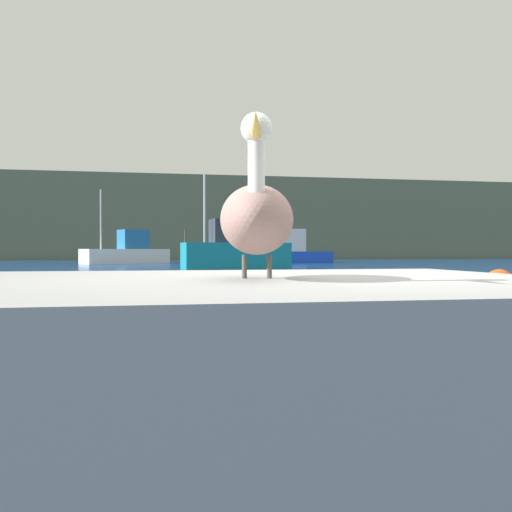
# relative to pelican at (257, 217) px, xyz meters

# --- Properties ---
(ground_plane) EXTENTS (260.00, 260.00, 0.00)m
(ground_plane) POSITION_rel_pelican_xyz_m (0.75, 0.49, -1.24)
(ground_plane) COLOR navy
(hillside_backdrop) EXTENTS (140.00, 12.23, 9.22)m
(hillside_backdrop) POSITION_rel_pelican_xyz_m (0.75, 65.43, 3.37)
(hillside_backdrop) COLOR #5B664C
(hillside_backdrop) RESTS_ON ground
(pier_dock) EXTENTS (3.79, 3.06, 0.88)m
(pier_dock) POSITION_rel_pelican_xyz_m (0.00, 0.02, -0.80)
(pier_dock) COLOR #979797
(pier_dock) RESTS_ON ground
(pelican) EXTENTS (0.62, 1.33, 0.90)m
(pelican) POSITION_rel_pelican_xyz_m (0.00, 0.00, 0.00)
(pelican) COLOR gray
(pelican) RESTS_ON pier_dock
(fishing_boat_white) EXTENTS (6.85, 4.88, 5.58)m
(fishing_boat_white) POSITION_rel_pelican_xyz_m (-1.70, 42.50, -0.38)
(fishing_boat_white) COLOR white
(fishing_boat_white) RESTS_ON ground
(fishing_boat_blue) EXTENTS (6.64, 2.83, 5.21)m
(fishing_boat_blue) POSITION_rel_pelican_xyz_m (11.12, 41.68, -0.32)
(fishing_boat_blue) COLOR blue
(fishing_boat_blue) RESTS_ON ground
(fishing_boat_teal) EXTENTS (5.88, 2.46, 5.08)m
(fishing_boat_teal) POSITION_rel_pelican_xyz_m (4.29, 27.60, -0.25)
(fishing_boat_teal) COLOR teal
(fishing_boat_teal) RESTS_ON ground
(mooring_buoy) EXTENTS (0.64, 0.64, 0.64)m
(mooring_buoy) POSITION_rel_pelican_xyz_m (6.70, 7.56, -0.92)
(mooring_buoy) COLOR #E54C19
(mooring_buoy) RESTS_ON ground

